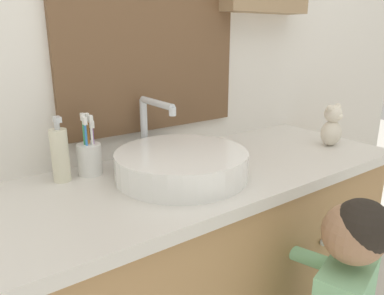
% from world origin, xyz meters
% --- Properties ---
extents(wall_back, '(3.20, 0.18, 2.50)m').
position_xyz_m(wall_back, '(0.02, 0.62, 1.27)').
color(wall_back, silver).
rests_on(wall_back, ground_plane).
extents(vanity_counter, '(1.40, 0.53, 0.86)m').
position_xyz_m(vanity_counter, '(0.00, 0.34, 0.43)').
color(vanity_counter, '#A37A4C').
rests_on(vanity_counter, ground_plane).
extents(sink_basin, '(0.39, 0.44, 0.21)m').
position_xyz_m(sink_basin, '(-0.07, 0.33, 0.91)').
color(sink_basin, white).
rests_on(sink_basin, vanity_counter).
extents(toothbrush_holder, '(0.07, 0.07, 0.19)m').
position_xyz_m(toothbrush_holder, '(-0.28, 0.51, 0.92)').
color(toothbrush_holder, silver).
rests_on(toothbrush_holder, vanity_counter).
extents(soap_dispenser, '(0.05, 0.05, 0.19)m').
position_xyz_m(soap_dispenser, '(-0.37, 0.51, 0.94)').
color(soap_dispenser, beige).
rests_on(soap_dispenser, vanity_counter).
extents(teddy_bear, '(0.09, 0.07, 0.16)m').
position_xyz_m(teddy_bear, '(0.57, 0.26, 0.94)').
color(teddy_bear, beige).
rests_on(teddy_bear, vanity_counter).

